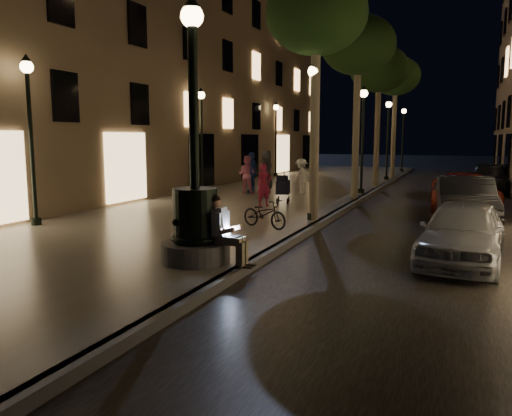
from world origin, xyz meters
The scene contains 29 objects.
ground centered at (0.00, 15.00, 0.00)m, with size 120.00×120.00×0.00m, color black.
cobble_lane centered at (3.00, 15.00, 0.01)m, with size 6.00×45.00×0.02m, color black.
promenade centered at (-4.00, 15.00, 0.10)m, with size 8.00×45.00×0.20m, color slate.
curb_strip centered at (0.00, 15.00, 0.10)m, with size 0.25×45.00×0.20m, color #59595B.
building_left centered at (-12.00, 18.00, 7.50)m, with size 8.00×36.00×15.00m, color brown.
fountain_lamppost centered at (-1.00, 2.00, 1.21)m, with size 1.40×1.40×5.21m.
seated_man_laptop centered at (-0.39, 2.00, 0.93)m, with size 1.02×0.35×1.39m.
tree_near centered at (-0.25, 8.00, 6.24)m, with size 3.00×3.00×7.30m.
tree_second centered at (-0.20, 14.00, 6.33)m, with size 3.00×3.00×7.40m.
tree_third centered at (-0.30, 20.00, 6.14)m, with size 3.00×3.00×7.20m.
tree_far centered at (-0.22, 26.00, 6.43)m, with size 3.00×3.00×7.50m.
lamp_curb_a centered at (-0.30, 8.00, 3.24)m, with size 0.36×0.36×4.81m.
lamp_curb_b centered at (-0.30, 16.00, 3.24)m, with size 0.36×0.36×4.81m.
lamp_curb_c centered at (-0.30, 24.00, 3.24)m, with size 0.36×0.36×4.81m.
lamp_curb_d centered at (-0.30, 32.00, 3.24)m, with size 0.36×0.36×4.81m.
lamp_left_a centered at (-7.40, 4.00, 3.24)m, with size 0.36×0.36×4.81m.
lamp_left_b centered at (-7.40, 14.00, 3.24)m, with size 0.36×0.36×4.81m.
lamp_left_c centered at (-7.40, 24.00, 3.24)m, with size 0.36×0.36×4.81m.
stroller centered at (-2.44, 11.40, 0.80)m, with size 0.69×1.20×1.21m.
car_front centered at (4.00, 4.75, 0.69)m, with size 1.63×4.04×1.38m, color #929699.
car_second centered at (4.05, 10.01, 0.75)m, with size 1.59×4.56×1.50m, color black.
car_third centered at (4.02, 13.51, 0.69)m, with size 2.30×4.99×1.39m, color #9C2513.
car_rear centered at (5.18, 20.51, 0.68)m, with size 1.92×4.72×1.37m, color #29292E.
pedestrian_red centered at (-2.74, 10.17, 0.99)m, with size 0.58×0.38×1.58m, color #B22346.
pedestrian_pink centered at (-5.09, 13.98, 1.05)m, with size 0.83×0.64×1.70m, color pink.
pedestrian_white centered at (-2.72, 14.63, 0.99)m, with size 1.02×0.59×1.58m, color white.
pedestrian_blue centered at (-4.96, 14.26, 1.13)m, with size 1.09×0.45×1.85m, color #2A469B.
pedestrian_dark centered at (-5.06, 16.33, 1.14)m, with size 0.92×0.60×1.88m, color #333338.
bicycle centered at (-1.11, 6.07, 0.60)m, with size 0.53×1.53×0.80m, color black.
Camera 1 is at (3.94, -6.70, 2.70)m, focal length 35.00 mm.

